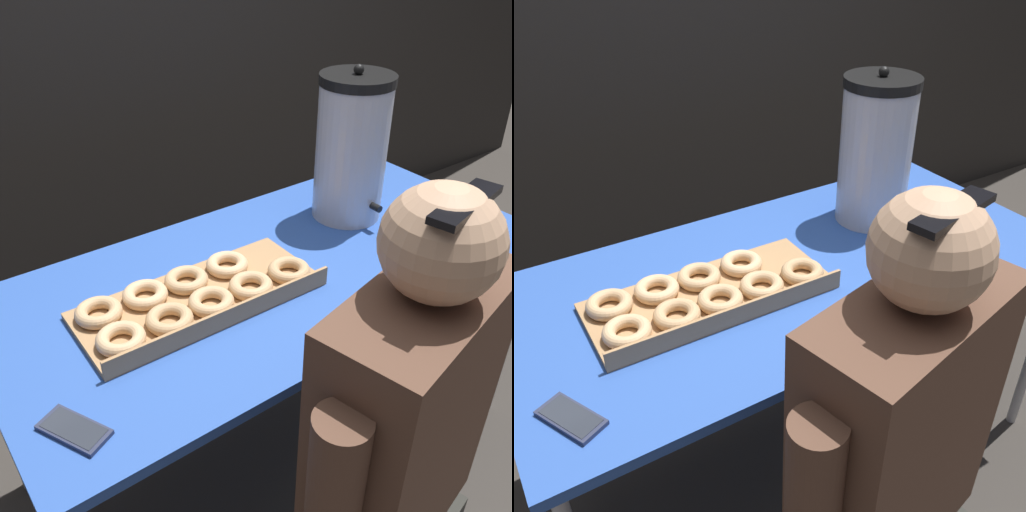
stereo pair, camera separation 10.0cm
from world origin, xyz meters
The scene contains 6 objects.
ground_plane centered at (0.00, 0.00, 0.00)m, with size 12.00×12.00×0.00m, color #3D3833.
folding_table centered at (0.00, 0.00, 0.68)m, with size 1.55×0.74×0.72m.
donut_box centered at (-0.27, -0.02, 0.74)m, with size 0.62×0.27×0.05m.
coffee_urn centered at (0.36, 0.11, 0.94)m, with size 0.22×0.25×0.46m.
cell_phone centered at (-0.66, -0.22, 0.73)m, with size 0.12×0.15×0.01m.
person_seated centered at (-0.15, -0.58, 0.58)m, with size 0.55×0.30×1.23m.
Camera 2 is at (-0.73, -1.07, 1.58)m, focal length 40.00 mm.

